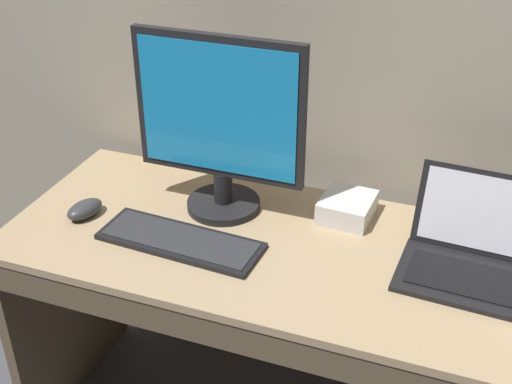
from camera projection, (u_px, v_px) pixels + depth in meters
desk at (286, 313)px, 1.79m from camera, size 1.48×0.61×0.73m
laptop_black at (473, 253)px, 1.59m from camera, size 0.33×0.30×0.21m
external_monitor at (220, 128)px, 1.72m from camera, size 0.46×0.20×0.49m
wired_keyboard at (180, 241)px, 1.70m from camera, size 0.43×0.17×0.02m
computer_mouse at (85, 209)px, 1.81m from camera, size 0.09×0.12×0.04m
external_drive_box at (347, 207)px, 1.80m from camera, size 0.14×0.15×0.06m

